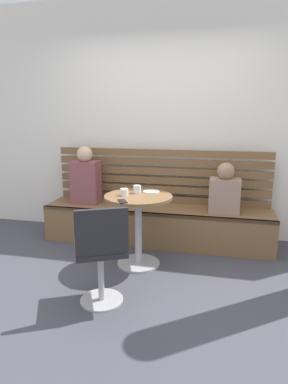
% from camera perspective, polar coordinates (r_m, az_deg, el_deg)
% --- Properties ---
extents(ground, '(8.00, 8.00, 0.00)m').
position_cam_1_polar(ground, '(3.10, -2.29, -16.44)').
color(ground, '#42424C').
extents(back_wall, '(5.20, 0.10, 2.90)m').
position_cam_1_polar(back_wall, '(4.30, 3.42, 12.04)').
color(back_wall, white).
rests_on(back_wall, ground).
extents(booth_bench, '(2.70, 0.52, 0.44)m').
position_cam_1_polar(booth_bench, '(4.08, 2.14, -5.58)').
color(booth_bench, brown).
rests_on(booth_bench, ground).
extents(booth_backrest, '(2.65, 0.04, 0.67)m').
position_cam_1_polar(booth_backrest, '(4.17, 2.83, 2.73)').
color(booth_backrest, brown).
rests_on(booth_backrest, booth_bench).
extents(cafe_table, '(0.68, 0.68, 0.74)m').
position_cam_1_polar(cafe_table, '(3.39, -0.96, -4.22)').
color(cafe_table, '#ADADB2').
rests_on(cafe_table, ground).
extents(white_chair, '(0.54, 0.54, 0.85)m').
position_cam_1_polar(white_chair, '(2.72, -7.32, -10.09)').
color(white_chair, '#ADADB2').
rests_on(white_chair, ground).
extents(person_adult, '(0.34, 0.22, 0.71)m').
position_cam_1_polar(person_adult, '(4.22, -9.87, 2.34)').
color(person_adult, brown).
rests_on(person_adult, booth_bench).
extents(person_child_left, '(0.34, 0.22, 0.57)m').
position_cam_1_polar(person_child_left, '(3.86, 13.54, 0.16)').
color(person_child_left, '#9E7F6B').
rests_on(person_child_left, booth_bench).
extents(cup_glass_short, '(0.08, 0.08, 0.08)m').
position_cam_1_polar(cup_glass_short, '(3.43, -1.18, 0.48)').
color(cup_glass_short, silver).
rests_on(cup_glass_short, cafe_table).
extents(cup_ceramic_white, '(0.08, 0.08, 0.07)m').
position_cam_1_polar(cup_ceramic_white, '(3.33, -3.37, -0.01)').
color(cup_ceramic_white, white).
rests_on(cup_ceramic_white, cafe_table).
extents(plate_small, '(0.17, 0.17, 0.01)m').
position_cam_1_polar(plate_small, '(3.48, 1.23, 0.08)').
color(plate_small, white).
rests_on(plate_small, cafe_table).
extents(phone_on_table, '(0.13, 0.16, 0.01)m').
position_cam_1_polar(phone_on_table, '(3.11, -3.66, -1.57)').
color(phone_on_table, black).
rests_on(phone_on_table, cafe_table).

